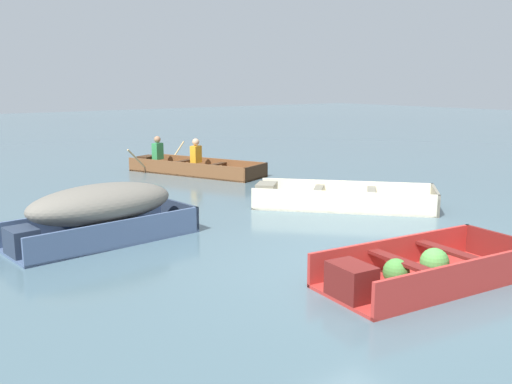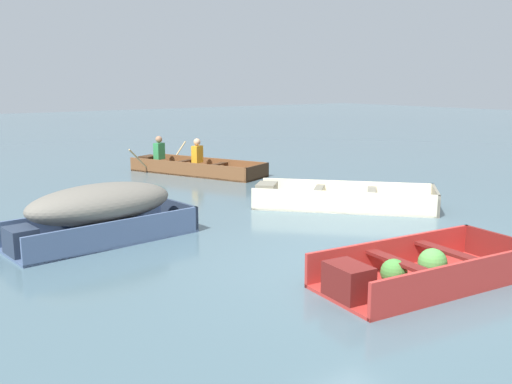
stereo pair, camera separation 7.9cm
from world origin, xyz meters
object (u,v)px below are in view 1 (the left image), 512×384
dinghy_red_foreground (419,271)px  skiff_slate_blue_mid_moored (100,209)px  skiff_cream_near_moored (335,199)px  rowboat_wooden_brown_with_crew (189,166)px

dinghy_red_foreground → skiff_slate_blue_mid_moored: size_ratio=0.99×
skiff_cream_near_moored → dinghy_red_foreground: bearing=-121.7°
dinghy_red_foreground → skiff_cream_near_moored: 4.28m
rowboat_wooden_brown_with_crew → skiff_cream_near_moored: bearing=-88.3°
dinghy_red_foreground → rowboat_wooden_brown_with_crew: size_ratio=0.75×
skiff_slate_blue_mid_moored → skiff_cream_near_moored: bearing=-5.1°
skiff_cream_near_moored → skiff_slate_blue_mid_moored: 4.57m
skiff_cream_near_moored → skiff_slate_blue_mid_moored: skiff_slate_blue_mid_moored is taller
dinghy_red_foreground → skiff_cream_near_moored: (2.25, 3.64, -0.02)m
dinghy_red_foreground → skiff_cream_near_moored: size_ratio=0.85×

